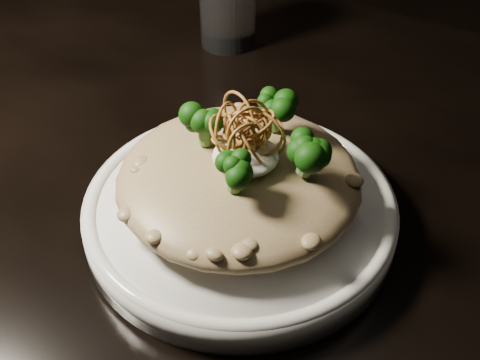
% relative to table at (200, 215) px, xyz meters
% --- Properties ---
extents(table, '(1.10, 0.80, 0.75)m').
position_rel_table_xyz_m(table, '(0.00, 0.00, 0.00)').
color(table, black).
rests_on(table, ground).
extents(plate, '(0.28, 0.28, 0.03)m').
position_rel_table_xyz_m(plate, '(0.09, -0.06, 0.10)').
color(plate, white).
rests_on(plate, table).
extents(risotto, '(0.21, 0.21, 0.05)m').
position_rel_table_xyz_m(risotto, '(0.08, -0.06, 0.14)').
color(risotto, brown).
rests_on(risotto, plate).
extents(broccoli, '(0.12, 0.12, 0.04)m').
position_rel_table_xyz_m(broccoli, '(0.09, -0.06, 0.18)').
color(broccoli, black).
rests_on(broccoli, risotto).
extents(cheese, '(0.06, 0.06, 0.02)m').
position_rel_table_xyz_m(cheese, '(0.09, -0.06, 0.17)').
color(cheese, silver).
rests_on(cheese, risotto).
extents(shallots, '(0.05, 0.05, 0.03)m').
position_rel_table_xyz_m(shallots, '(0.09, -0.06, 0.19)').
color(shallots, brown).
rests_on(shallots, cheese).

